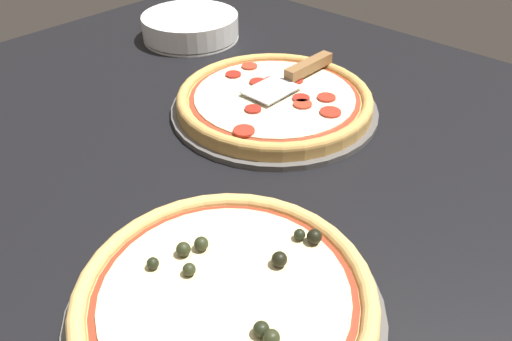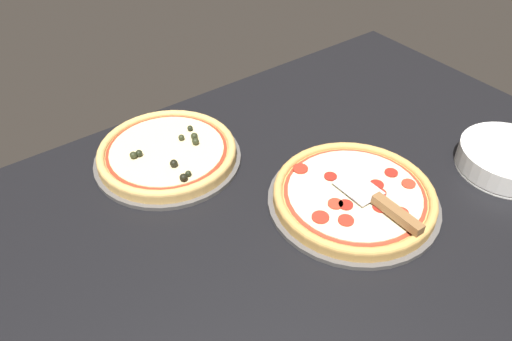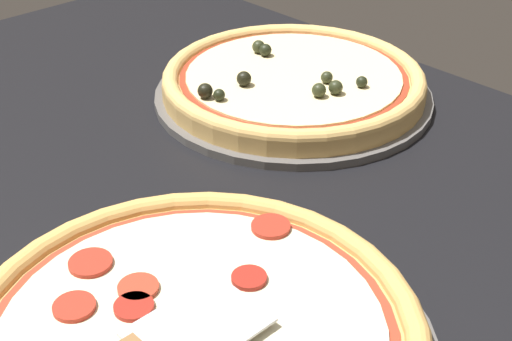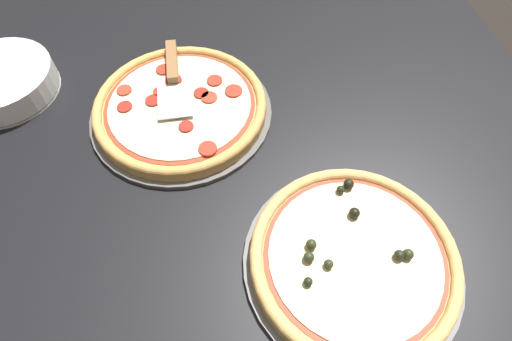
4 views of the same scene
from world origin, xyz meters
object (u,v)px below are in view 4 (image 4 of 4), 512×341
at_px(serving_spatula, 173,70).
at_px(pizza_front, 180,106).
at_px(pizza_back, 354,257).
at_px(plate_stack, 1,82).

bearing_deg(serving_spatula, pizza_front, 95.50).
distance_m(pizza_front, pizza_back, 0.45).
height_order(serving_spatula, plate_stack, serving_spatula).
height_order(pizza_front, plate_stack, plate_stack).
height_order(pizza_front, serving_spatula, serving_spatula).
relative_size(serving_spatula, plate_stack, 0.96).
bearing_deg(pizza_front, pizza_back, 124.15).
xyz_separation_m(serving_spatula, plate_stack, (0.36, -0.04, -0.02)).
xyz_separation_m(pizza_back, plate_stack, (0.62, -0.50, 0.00)).
distance_m(serving_spatula, plate_stack, 0.37).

